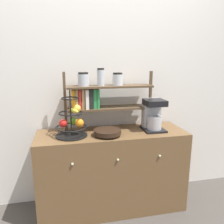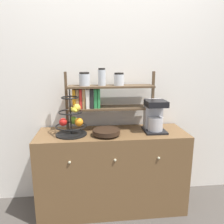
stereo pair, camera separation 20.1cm
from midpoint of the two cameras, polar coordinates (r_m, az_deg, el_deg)
The scene contains 7 objects.
ground_plane at distance 2.26m, azimuth -1.46°, elevation -26.71°, with size 12.00×12.00×0.00m, color #47423D.
wall_back at distance 2.24m, azimuth -4.05°, elevation 9.34°, with size 7.00×0.05×2.60m, color silver.
sideboard at distance 2.22m, azimuth -2.65°, elevation -15.06°, with size 1.40×0.48×0.79m.
coffee_maker at distance 2.13m, azimuth 7.98°, elevation -0.72°, with size 0.20×0.23×0.30m.
fruit_stand at distance 1.98m, azimuth -13.29°, elevation -2.46°, with size 0.28×0.28×0.42m.
wooden_bowl at distance 1.97m, azimuth -4.16°, elevation -5.31°, with size 0.25×0.25×0.06m.
shelf_hutch at distance 2.08m, azimuth -6.29°, elevation 4.65°, with size 0.86×0.20×0.59m.
Camera 1 is at (-0.41, -1.69, 1.45)m, focal length 35.00 mm.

